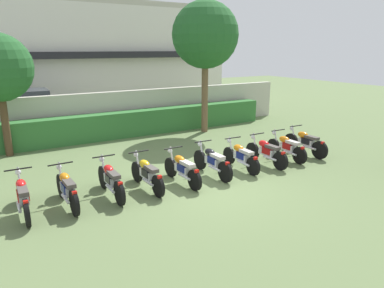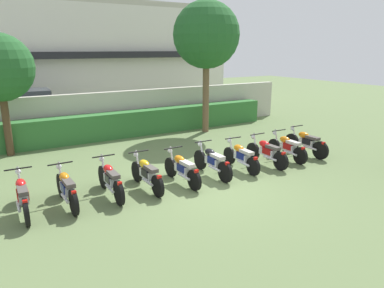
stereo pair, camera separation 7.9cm
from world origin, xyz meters
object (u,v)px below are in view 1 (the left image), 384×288
motorcycle_in_row_2 (111,180)px  motorcycle_in_row_3 (147,173)px  motorcycle_in_row_6 (241,156)px  motorcycle_in_row_9 (305,142)px  motorcycle_in_row_4 (182,168)px  motorcycle_in_row_1 (67,189)px  motorcycle_in_row_5 (212,161)px  motorcycle_in_row_0 (23,196)px  motorcycle_in_row_7 (266,152)px  parked_car (21,111)px  motorcycle_in_row_8 (287,147)px  tree_far_side (205,35)px

motorcycle_in_row_2 → motorcycle_in_row_3: bearing=-91.7°
motorcycle_in_row_6 → motorcycle_in_row_9: bearing=-86.0°
motorcycle_in_row_2 → motorcycle_in_row_4: 2.01m
motorcycle_in_row_1 → motorcycle_in_row_5: motorcycle_in_row_5 is taller
motorcycle_in_row_3 → motorcycle_in_row_6: bearing=-92.6°
motorcycle_in_row_3 → motorcycle_in_row_6: 3.17m
motorcycle_in_row_0 → motorcycle_in_row_5: same height
motorcycle_in_row_6 → motorcycle_in_row_7: 1.01m
motorcycle_in_row_0 → motorcycle_in_row_3: bearing=-90.1°
parked_car → motorcycle_in_row_4: bearing=-69.7°
motorcycle_in_row_2 → motorcycle_in_row_7: size_ratio=1.02×
motorcycle_in_row_5 → motorcycle_in_row_8: 3.09m
motorcycle_in_row_0 → motorcycle_in_row_9: size_ratio=1.00×
motorcycle_in_row_7 → motorcycle_in_row_1: bearing=88.2°
parked_car → motorcycle_in_row_8: (7.22, -9.21, -0.50)m
motorcycle_in_row_2 → motorcycle_in_row_4: (2.01, -0.16, -0.01)m
motorcycle_in_row_2 → motorcycle_in_row_0: bearing=89.5°
motorcycle_in_row_0 → motorcycle_in_row_7: size_ratio=1.03×
tree_far_side → motorcycle_in_row_2: bearing=-141.0°
parked_car → tree_far_side: (7.12, -4.24, 3.29)m
motorcycle_in_row_0 → motorcycle_in_row_5: bearing=-90.0°
motorcycle_in_row_2 → motorcycle_in_row_9: motorcycle_in_row_9 is taller
motorcycle_in_row_2 → motorcycle_in_row_7: 5.17m
motorcycle_in_row_2 → motorcycle_in_row_7: bearing=-91.2°
motorcycle_in_row_3 → tree_far_side: bearing=-47.4°
motorcycle_in_row_0 → motorcycle_in_row_8: 8.23m
parked_car → motorcycle_in_row_6: 10.62m
motorcycle_in_row_0 → motorcycle_in_row_9: 9.20m
parked_car → motorcycle_in_row_9: size_ratio=2.36×
motorcycle_in_row_0 → motorcycle_in_row_3: (3.04, -0.06, -0.01)m
tree_far_side → motorcycle_in_row_5: 6.93m
tree_far_side → motorcycle_in_row_8: tree_far_side is taller
motorcycle_in_row_0 → motorcycle_in_row_6: (6.21, -0.11, -0.01)m
motorcycle_in_row_5 → motorcycle_in_row_1: bearing=89.5°
motorcycle_in_row_3 → motorcycle_in_row_5: (2.10, -0.04, 0.01)m
motorcycle_in_row_4 → motorcycle_in_row_5: motorcycle_in_row_5 is taller
motorcycle_in_row_3 → motorcycle_in_row_1: bearing=88.3°
motorcycle_in_row_6 → motorcycle_in_row_8: bearing=-86.7°
motorcycle_in_row_9 → motorcycle_in_row_2: bearing=89.7°
motorcycle_in_row_1 → motorcycle_in_row_8: (7.27, -0.02, -0.01)m
motorcycle_in_row_5 → motorcycle_in_row_8: (3.09, 0.02, -0.01)m
tree_far_side → motorcycle_in_row_0: tree_far_side is taller
motorcycle_in_row_0 → motorcycle_in_row_2: bearing=-89.7°
motorcycle_in_row_1 → motorcycle_in_row_4: 3.10m
motorcycle_in_row_1 → motorcycle_in_row_6: motorcycle_in_row_1 is taller
motorcycle_in_row_8 → motorcycle_in_row_1: bearing=91.6°
parked_car → motorcycle_in_row_4: size_ratio=2.47×
parked_car → motorcycle_in_row_4: parked_car is taller
motorcycle_in_row_2 → motorcycle_in_row_8: motorcycle_in_row_2 is taller
motorcycle_in_row_5 → motorcycle_in_row_7: 2.09m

